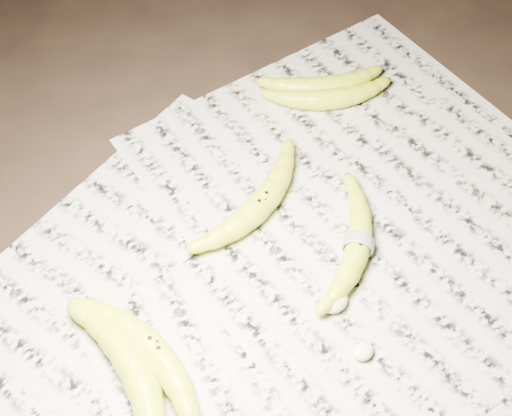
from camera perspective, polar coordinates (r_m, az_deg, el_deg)
ground at (r=1.01m, az=2.03°, el=-1.96°), size 3.00×3.00×0.00m
newspaper_patch at (r=0.99m, az=3.75°, el=-3.10°), size 0.90×0.70×0.01m
banana_left_a at (r=0.89m, az=-8.18°, el=-11.16°), size 0.08×0.22×0.04m
banana_left_b at (r=0.88m, az=-9.56°, el=-12.84°), size 0.10×0.22×0.04m
banana_center at (r=1.01m, az=0.44°, el=0.46°), size 0.22×0.12×0.04m
banana_taped at (r=0.98m, az=8.22°, el=-2.82°), size 0.20×0.17×0.03m
banana_upper_a at (r=1.16m, az=5.88°, el=8.78°), size 0.18×0.14×0.03m
banana_upper_b at (r=1.18m, az=5.40°, el=9.76°), size 0.18×0.14×0.04m
measuring_tape at (r=0.98m, az=8.22°, el=-2.82°), size 0.03×0.04×0.04m
flesh_chunk_a at (r=0.93m, az=6.27°, el=-7.27°), size 0.04×0.03×0.02m
flesh_chunk_b at (r=0.91m, az=8.58°, el=-11.16°), size 0.03×0.02×0.02m
flesh_chunk_c at (r=0.96m, az=7.51°, el=-5.40°), size 0.03×0.03×0.02m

